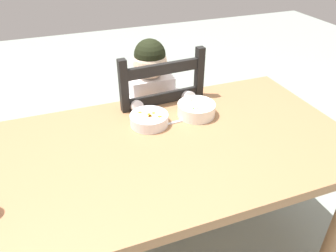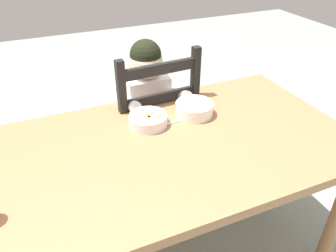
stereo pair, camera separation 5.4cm
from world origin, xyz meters
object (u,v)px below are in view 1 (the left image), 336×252
Objects in this scene: dining_chair at (154,130)px; child_figure at (153,103)px; bowl_of_peas at (196,109)px; spoon at (169,123)px; bowl_of_carrots at (149,119)px; dining_table at (157,164)px.

child_figure is at bearing -113.08° from dining_chair.
bowl_of_peas is 1.23× the size of spoon.
bowl_of_carrots is 1.20× the size of spoon.
dining_chair is 0.18m from child_figure.
bowl_of_peas is at bearing -69.17° from child_figure.
child_figure is at bearing 110.83° from bowl_of_peas.
dining_chair reaches higher than bowl_of_peas.
child_figure is 0.33m from bowl_of_peas.
spoon is at bearing 52.66° from dining_table.
child_figure reaches higher than spoon.
spoon is at bearing -95.90° from child_figure.
dining_table is at bearing -106.65° from dining_chair.
spoon is at bearing -96.29° from dining_chair.
dining_table is 9.41× the size of bowl_of_peas.
child_figure is 0.33m from spoon.
bowl_of_peas is 0.15m from spoon.
dining_table is 0.32m from bowl_of_peas.
spoon is at bearing -21.48° from bowl_of_carrots.
child_figure is 0.32m from bowl_of_carrots.
child_figure is 5.73× the size of bowl_of_peas.
dining_table is 1.67× the size of dining_chair.
bowl_of_peas is at bearing 11.94° from spoon.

